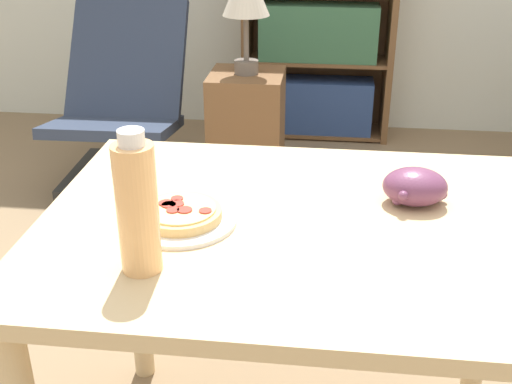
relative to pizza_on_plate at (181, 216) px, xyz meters
name	(u,v)px	position (x,y,z in m)	size (l,w,h in m)	color
dining_table	(303,266)	(0.26, 0.04, -0.13)	(1.11, 0.81, 0.76)	#D1B27F
pizza_on_plate	(181,216)	(0.00, 0.00, 0.00)	(0.23, 0.23, 0.04)	white
grape_bunch	(415,187)	(0.49, 0.14, 0.03)	(0.14, 0.12, 0.08)	#6B3856
drink_bottle	(137,207)	(-0.03, -0.18, 0.11)	(0.07, 0.07, 0.27)	#EFB270
lounge_chair_near	(123,132)	(-0.71, 1.74, -0.49)	(0.59, 0.77, 0.88)	black
bookshelf	(319,29)	(0.21, 2.60, -0.13)	(0.86, 0.31, 1.35)	brown
side_table	(247,135)	(-0.09, 1.71, -0.47)	(0.34, 0.34, 0.61)	brown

